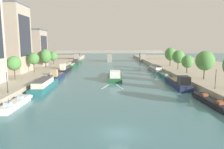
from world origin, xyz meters
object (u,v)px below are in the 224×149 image
Objects in this scene: moored_boat_left_downstream at (77,62)px; tree_left_by_lamp at (53,56)px; tree_left_end_of_row at (45,56)px; moored_boat_right_near at (178,83)px; lamppost_left_bank at (7,81)px; moored_boat_left_near at (65,69)px; moored_boat_right_far at (210,102)px; tree_left_far at (34,59)px; lamppost_right_bank at (216,78)px; moored_boat_right_gap_after at (164,76)px; tree_right_midway at (178,57)px; moored_boat_right_lone at (155,69)px; bridge_far at (110,55)px; tree_left_distant at (14,63)px; moored_boat_left_far at (73,66)px; tree_right_far at (170,54)px; moored_boat_left_upstream at (16,103)px; tree_right_distant at (187,62)px; tree_right_end_of_row at (205,61)px; moored_boat_left_second at (44,85)px; barge_midriver at (115,75)px; moored_boat_left_midway at (58,76)px.

tree_left_by_lamp is (-7.99, -17.43, 4.42)m from moored_boat_left_downstream.
tree_left_end_of_row is (-7.74, -29.99, 5.19)m from moored_boat_left_downstream.
moored_boat_right_near is 39.57m from lamppost_left_bank.
moored_boat_left_near reaches higher than moored_boat_right_far.
tree_left_far is 52.69m from lamppost_right_bank.
tree_left_end_of_row is at bearing 96.32° from lamppost_left_bank.
tree_left_far is at bearing -89.51° from tree_left_end_of_row.
moored_boat_right_far is 2.85× the size of lamppost_right_bank.
tree_right_midway reaches higher than moored_boat_right_gap_after.
bridge_far reaches higher than moored_boat_right_lone.
bridge_far is (25.51, 69.10, -1.66)m from tree_left_distant.
lamppost_left_bank is (-3.32, -56.38, 3.37)m from moored_boat_left_far.
tree_right_far is 64.08m from lamppost_left_bank.
tree_left_distant is (-7.89, 18.03, 5.35)m from moored_boat_left_upstream.
tree_left_distant is at bearing -167.86° from tree_right_distant.
tree_right_far reaches higher than lamppost_right_bank.
tree_left_distant is at bearing -98.05° from moored_boat_left_downstream.
moored_boat_left_downstream is at bearing 89.49° from moored_boat_left_near.
tree_left_distant reaches higher than moored_boat_right_lone.
tree_right_end_of_row is at bearing -15.94° from tree_left_far.
moored_boat_left_near is 0.21× the size of bridge_far.
lamppost_left_bank is (-44.52, -33.55, -2.27)m from tree_right_midway.
moored_boat_left_second is 10.71m from tree_left_distant.
tree_left_far is (-8.28, 17.30, 5.08)m from moored_boat_left_second.
tree_left_far is at bearing 164.06° from tree_right_end_of_row.
tree_left_distant reaches higher than moored_boat_left_downstream.
tree_right_end_of_row is 11.80m from lamppost_right_bank.
barge_midriver is at bearing 178.25° from tree_right_distant.
tree_left_far is at bearing -114.24° from bridge_far.
tree_right_end_of_row reaches higher than moored_boat_right_lone.
tree_right_midway is (22.79, 7.92, 5.36)m from barge_midriver.
tree_left_by_lamp is (-26.54, 27.97, 4.33)m from barge_midriver.
moored_boat_right_gap_after is (33.94, 16.77, -0.51)m from moored_boat_left_second.
tree_right_end_of_row reaches higher than moored_boat_right_gap_after.
moored_boat_left_midway is 25.53m from lamppost_left_bank.
moored_boat_right_lone is at bearing 102.47° from tree_right_end_of_row.
barge_midriver is at bearing -160.82° from tree_right_midway.
moored_boat_left_second is 75.07m from bridge_far.
bridge_far is (17.49, 12.41, 3.43)m from moored_boat_left_downstream.
lamppost_right_bank is (-2.71, -31.07, -2.32)m from tree_right_midway.
moored_boat_right_gap_after is at bearing 90.58° from moored_boat_right_far.
tree_right_far reaches higher than moored_boat_left_far.
moored_boat_left_far is at bearing 79.04° from tree_left_distant.
tree_left_end_of_row is at bearing 145.70° from moored_boat_right_near.
tree_left_by_lamp is (-7.72, 13.19, 4.22)m from moored_boat_left_near.
moored_boat_left_second reaches higher than moored_boat_left_far.
barge_midriver is 3.46× the size of tree_left_by_lamp.
barge_midriver is at bearing -30.38° from tree_left_end_of_row.
bridge_far is at bearing 115.54° from tree_right_midway.
moored_boat_right_gap_after is 1.86× the size of tree_left_by_lamp.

